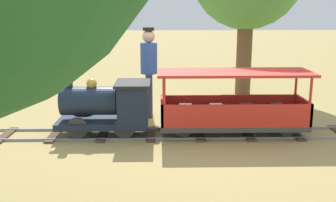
{
  "coord_description": "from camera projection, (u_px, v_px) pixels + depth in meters",
  "views": [
    {
      "loc": [
        -5.97,
        0.35,
        1.95
      ],
      "look_at": [
        0.0,
        0.22,
        0.55
      ],
      "focal_mm": 42.57,
      "sensor_mm": 36.0,
      "label": 1
    }
  ],
  "objects": [
    {
      "name": "track",
      "position": [
        175.0,
        134.0,
        6.26
      ],
      "size": [
        0.75,
        6.05,
        0.04
      ],
      "color": "gray",
      "rests_on": "ground_plane"
    },
    {
      "name": "conductor_person",
      "position": [
        149.0,
        65.0,
        7.12
      ],
      "size": [
        0.3,
        0.3,
        1.62
      ],
      "color": "#282D47",
      "rests_on": "ground_plane"
    },
    {
      "name": "ground_plane",
      "position": [
        182.0,
        135.0,
        6.27
      ],
      "size": [
        60.0,
        60.0,
        0.0
      ],
      "primitive_type": "plane",
      "color": "#A38C51"
    },
    {
      "name": "passenger_car",
      "position": [
        233.0,
        109.0,
        6.19
      ],
      "size": [
        0.81,
        2.35,
        0.97
      ],
      "color": "#3F3F3F",
      "rests_on": "ground_plane"
    },
    {
      "name": "locomotive",
      "position": [
        109.0,
        106.0,
        6.13
      ],
      "size": [
        0.71,
        1.45,
        0.98
      ],
      "color": "#192338",
      "rests_on": "ground_plane"
    }
  ]
}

